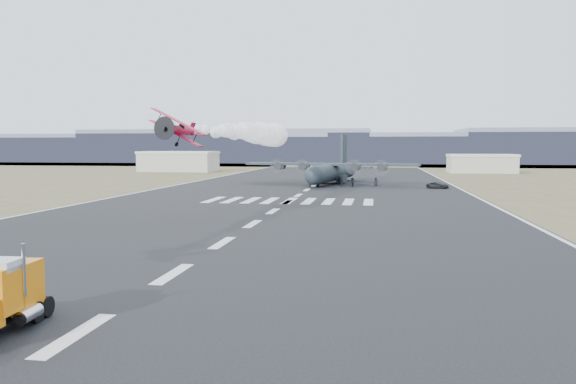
% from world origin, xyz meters
% --- Properties ---
extents(ground, '(500.00, 500.00, 0.00)m').
position_xyz_m(ground, '(0.00, 0.00, 0.00)').
color(ground, black).
rests_on(ground, ground).
extents(scrub_far, '(500.00, 80.00, 0.00)m').
position_xyz_m(scrub_far, '(0.00, 230.00, 0.00)').
color(scrub_far, brown).
rests_on(scrub_far, ground).
extents(runway_markings, '(60.00, 260.00, 0.01)m').
position_xyz_m(runway_markings, '(0.00, 60.00, 0.01)').
color(runway_markings, silver).
rests_on(runway_markings, ground).
extents(ridge_seg_a, '(150.00, 50.00, 13.00)m').
position_xyz_m(ridge_seg_a, '(-195.00, 260.00, 6.50)').
color(ridge_seg_a, slate).
rests_on(ridge_seg_a, ground).
extents(ridge_seg_b, '(150.00, 50.00, 15.00)m').
position_xyz_m(ridge_seg_b, '(-130.00, 260.00, 7.50)').
color(ridge_seg_b, slate).
rests_on(ridge_seg_b, ground).
extents(ridge_seg_c, '(150.00, 50.00, 17.00)m').
position_xyz_m(ridge_seg_c, '(-65.00, 260.00, 8.50)').
color(ridge_seg_c, slate).
rests_on(ridge_seg_c, ground).
extents(ridge_seg_d, '(150.00, 50.00, 13.00)m').
position_xyz_m(ridge_seg_d, '(0.00, 260.00, 6.50)').
color(ridge_seg_d, slate).
rests_on(ridge_seg_d, ground).
extents(ridge_seg_e, '(150.00, 50.00, 15.00)m').
position_xyz_m(ridge_seg_e, '(65.00, 260.00, 7.50)').
color(ridge_seg_e, slate).
rests_on(ridge_seg_e, ground).
extents(hangar_left, '(24.50, 14.50, 6.70)m').
position_xyz_m(hangar_left, '(-52.00, 145.00, 3.41)').
color(hangar_left, '#AAA697').
rests_on(hangar_left, ground).
extents(hangar_right, '(20.50, 12.50, 5.90)m').
position_xyz_m(hangar_right, '(46.00, 150.00, 3.01)').
color(hangar_right, '#AAA697').
rests_on(hangar_right, ground).
extents(aerobatic_biplane, '(6.39, 6.26, 4.37)m').
position_xyz_m(aerobatic_biplane, '(-8.48, 24.61, 10.17)').
color(aerobatic_biplane, red).
extents(smoke_trail, '(5.81, 40.05, 4.37)m').
position_xyz_m(smoke_trail, '(-5.67, 57.12, 10.47)').
color(smoke_trail, white).
extents(transport_aircraft, '(39.02, 31.97, 11.28)m').
position_xyz_m(transport_aircraft, '(3.38, 91.42, 2.91)').
color(transport_aircraft, '#202931').
rests_on(transport_aircraft, ground).
extents(support_vehicle, '(4.88, 3.68, 1.23)m').
position_xyz_m(support_vehicle, '(25.26, 79.86, 0.62)').
color(support_vehicle, black).
rests_on(support_vehicle, ground).
extents(crew_a, '(0.75, 0.74, 1.59)m').
position_xyz_m(crew_a, '(8.15, 88.22, 0.80)').
color(crew_a, black).
rests_on(crew_a, ground).
extents(crew_b, '(0.62, 0.86, 1.59)m').
position_xyz_m(crew_b, '(5.84, 85.27, 0.80)').
color(crew_b, black).
rests_on(crew_b, ground).
extents(crew_c, '(0.81, 1.11, 1.55)m').
position_xyz_m(crew_c, '(6.18, 80.74, 0.78)').
color(crew_c, black).
rests_on(crew_c, ground).
extents(crew_d, '(1.11, 0.96, 1.70)m').
position_xyz_m(crew_d, '(-0.43, 80.73, 0.85)').
color(crew_d, black).
rests_on(crew_d, ground).
extents(crew_e, '(1.03, 0.83, 1.83)m').
position_xyz_m(crew_e, '(13.05, 84.68, 0.92)').
color(crew_e, black).
rests_on(crew_e, ground).
extents(crew_f, '(1.70, 0.74, 1.77)m').
position_xyz_m(crew_f, '(5.17, 87.87, 0.89)').
color(crew_f, black).
rests_on(crew_f, ground).
extents(crew_g, '(0.73, 0.69, 1.57)m').
position_xyz_m(crew_g, '(-1.04, 85.82, 0.78)').
color(crew_g, black).
rests_on(crew_g, ground).
extents(crew_h, '(0.87, 1.05, 1.87)m').
position_xyz_m(crew_h, '(8.17, 81.71, 0.93)').
color(crew_h, black).
rests_on(crew_h, ground).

